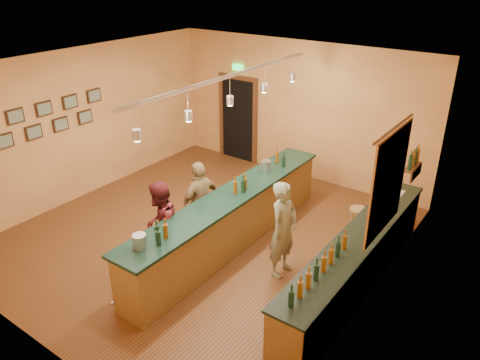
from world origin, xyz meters
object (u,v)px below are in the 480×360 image
Objects in this scene: customer_a at (161,227)px; back_counter at (355,261)px; bartender at (283,229)px; tasting_bar at (231,217)px; customer_b at (200,203)px; bar_stool at (358,216)px.

back_counter is at bearing 94.59° from customer_a.
bartender is at bearing -163.80° from back_counter.
customer_a is (-1.72, -1.06, -0.04)m from bartender.
tasting_bar is 3.20× the size of customer_b.
bartender is 1.05× the size of customer_a.
customer_b is (-2.86, -0.37, 0.31)m from back_counter.
customer_b is at bearing 92.74° from bartender.
customer_a is 3.59m from bar_stool.
bar_stool is at bearing 117.99° from customer_a.
customer_a is 0.99× the size of customer_b.
tasting_bar is at bearing -175.52° from back_counter.
tasting_bar is at bearing 134.27° from customer_a.
back_counter is at bearing -68.44° from bar_stool.
customer_a is at bearing -114.46° from tasting_bar.
back_counter is 2.87× the size of customer_a.
back_counter is 1.23m from bartender.
back_counter is 3.20m from customer_a.
tasting_bar is 3.06× the size of bartender.
customer_b reaches higher than bar_stool.
customer_a is 1.02m from customer_b.
customer_b is 2.38× the size of bar_stool.
back_counter is 2.90m from customer_b.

